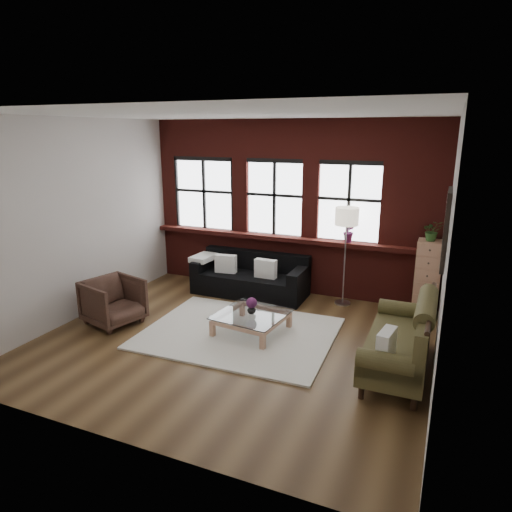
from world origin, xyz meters
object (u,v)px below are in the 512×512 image
at_px(armchair, 113,302).
at_px(coffee_table, 252,323).
at_px(vintage_settee, 398,334).
at_px(dark_sofa, 250,275).
at_px(vase, 252,309).
at_px(drawer_chest, 427,279).
at_px(floor_lamp, 345,253).

distance_m(armchair, coffee_table, 2.24).
bearing_deg(vintage_settee, armchair, -177.18).
bearing_deg(coffee_table, armchair, -166.68).
xyz_separation_m(dark_sofa, armchair, (-1.46, -2.08, -0.02)).
height_order(vintage_settee, coffee_table, vintage_settee).
relative_size(armchair, vase, 5.77).
height_order(dark_sofa, vintage_settee, vintage_settee).
relative_size(dark_sofa, drawer_chest, 1.65).
height_order(vintage_settee, armchair, vintage_settee).
height_order(drawer_chest, floor_lamp, floor_lamp).
relative_size(vase, floor_lamp, 0.07).
xyz_separation_m(drawer_chest, floor_lamp, (-1.37, -0.02, 0.30)).
bearing_deg(vase, floor_lamp, 60.16).
bearing_deg(floor_lamp, dark_sofa, -173.67).
relative_size(vintage_settee, floor_lamp, 1.01).
xyz_separation_m(dark_sofa, vintage_settee, (2.87, -1.87, 0.12)).
bearing_deg(drawer_chest, dark_sofa, -176.06).
relative_size(vintage_settee, vase, 13.62).
bearing_deg(coffee_table, drawer_chest, 36.79).
xyz_separation_m(dark_sofa, floor_lamp, (1.72, 0.19, 0.56)).
distance_m(vintage_settee, floor_lamp, 2.40).
bearing_deg(vintage_settee, drawer_chest, 83.95).
height_order(coffee_table, vase, vase).
height_order(coffee_table, floor_lamp, floor_lamp).
xyz_separation_m(coffee_table, vase, (-0.00, 0.00, 0.23)).
bearing_deg(drawer_chest, vintage_settee, -96.05).
bearing_deg(dark_sofa, floor_lamp, 6.33).
bearing_deg(coffee_table, vase, 180.00).
bearing_deg(vintage_settee, coffee_table, 172.05).
bearing_deg(dark_sofa, coffee_table, -65.52).
distance_m(vintage_settee, armchair, 4.34).
relative_size(dark_sofa, armchair, 2.63).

